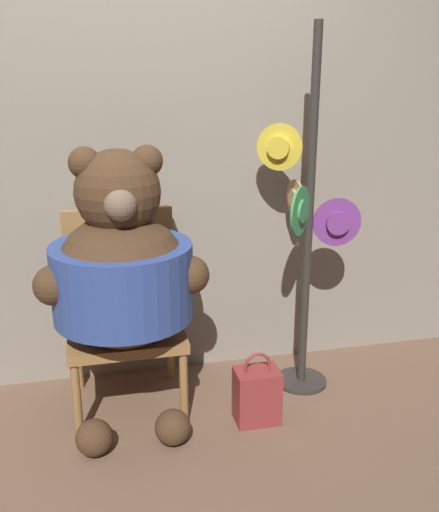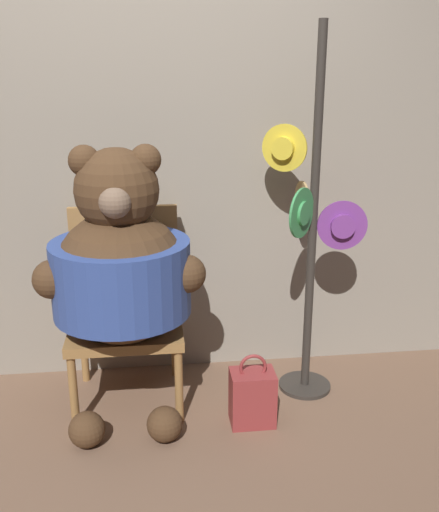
% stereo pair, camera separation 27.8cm
% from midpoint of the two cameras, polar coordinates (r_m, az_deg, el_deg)
% --- Properties ---
extents(ground_plane, '(14.00, 14.00, 0.00)m').
position_cam_midpoint_polar(ground_plane, '(2.82, -5.01, -17.79)').
color(ground_plane, brown).
extents(wall_back, '(8.00, 0.10, 2.23)m').
position_cam_midpoint_polar(wall_back, '(3.08, -6.09, 7.93)').
color(wall_back, gray).
rests_on(wall_back, ground_plane).
extents(chair, '(0.56, 0.52, 0.98)m').
position_cam_midpoint_polar(chair, '(2.95, -6.69, -4.70)').
color(chair, '#9E703D').
rests_on(chair, ground_plane).
extents(teddy_bear, '(0.79, 0.70, 1.34)m').
position_cam_midpoint_polar(teddy_bear, '(2.70, -6.95, -1.32)').
color(teddy_bear, '#4C331E').
rests_on(teddy_bear, ground_plane).
extents(hat_display_rack, '(0.51, 0.47, 1.87)m').
position_cam_midpoint_polar(hat_display_rack, '(2.92, 11.76, 2.01)').
color(hat_display_rack, '#332D28').
rests_on(hat_display_rack, ground_plane).
extents(handbag_on_ground, '(0.21, 0.16, 0.37)m').
position_cam_midpoint_polar(handbag_on_ground, '(2.85, 6.18, -13.89)').
color(handbag_on_ground, maroon).
rests_on(handbag_on_ground, ground_plane).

